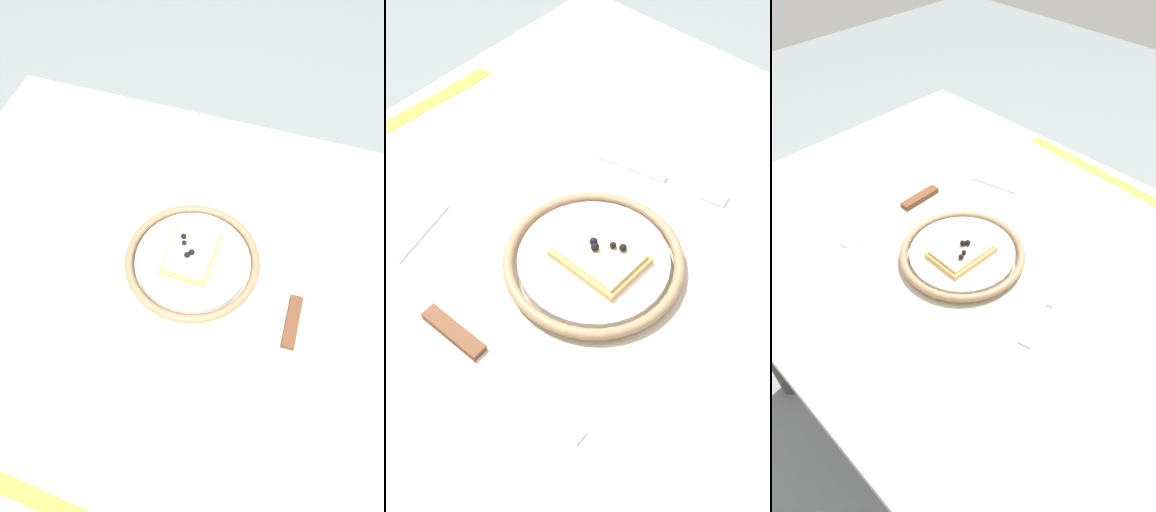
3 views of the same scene
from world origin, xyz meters
TOP-DOWN VIEW (x-y plane):
  - ground_plane at (0.00, 0.00)m, footprint 6.00×6.00m
  - dining_table at (0.00, 0.00)m, footprint 1.03×0.80m
  - plate at (-0.02, 0.04)m, footprint 0.23×0.23m
  - pizza_slice_near at (-0.02, 0.05)m, footprint 0.08×0.11m
  - knife at (0.17, 0.02)m, footprint 0.02×0.24m
  - fork at (-0.20, 0.02)m, footprint 0.06×0.20m
  - napkin at (0.11, -0.21)m, footprint 0.14×0.14m

SIDE VIEW (x-z plane):
  - ground_plane at x=0.00m, z-range 0.00..0.00m
  - dining_table at x=0.00m, z-range 0.26..0.97m
  - fork at x=-0.20m, z-range 0.71..0.71m
  - napkin at x=0.11m, z-range 0.71..0.71m
  - knife at x=0.17m, z-range 0.71..0.72m
  - plate at x=-0.02m, z-range 0.71..0.73m
  - pizza_slice_near at x=-0.02m, z-range 0.72..0.75m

